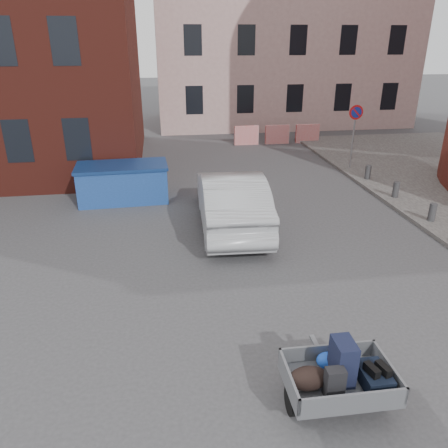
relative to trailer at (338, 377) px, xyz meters
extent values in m
plane|color=#38383A|center=(-0.32, 3.11, -0.61)|extent=(120.00, 120.00, 0.00)
cube|color=#B9918E|center=(5.68, 25.11, 6.39)|extent=(16.00, 8.00, 14.00)
cylinder|color=gray|center=(5.68, 12.61, 0.81)|extent=(0.07, 0.07, 2.60)
cylinder|color=red|center=(5.68, 12.59, 1.86)|extent=(0.60, 0.03, 0.60)
cylinder|color=navy|center=(5.68, 12.57, 1.86)|extent=(0.44, 0.03, 0.44)
cylinder|color=#3A3A3D|center=(5.68, 6.51, -0.21)|extent=(0.22, 0.22, 0.55)
cylinder|color=#3A3A3D|center=(5.68, 8.71, -0.21)|extent=(0.22, 0.22, 0.55)
cylinder|color=#3A3A3D|center=(5.68, 10.91, -0.21)|extent=(0.22, 0.22, 0.55)
cube|color=red|center=(2.18, 18.11, -0.11)|extent=(1.30, 0.18, 1.00)
cube|color=red|center=(3.88, 18.11, -0.11)|extent=(1.30, 0.18, 1.00)
cube|color=red|center=(5.58, 18.11, -0.11)|extent=(1.30, 0.18, 1.00)
cylinder|color=black|center=(-0.71, 0.01, -0.39)|extent=(0.11, 0.44, 0.44)
cylinder|color=black|center=(0.73, -0.01, -0.39)|extent=(0.11, 0.44, 0.44)
cube|color=slate|center=(0.01, 0.00, -0.15)|extent=(1.61, 1.12, 0.08)
cube|color=slate|center=(-0.77, 0.01, 0.03)|extent=(0.05, 1.10, 0.28)
cube|color=slate|center=(0.79, -0.01, 0.03)|extent=(0.05, 1.10, 0.28)
cube|color=slate|center=(0.02, 0.53, 0.03)|extent=(1.60, 0.06, 0.28)
cube|color=slate|center=(0.00, -0.53, 0.03)|extent=(1.60, 0.06, 0.28)
cube|color=slate|center=(0.02, 0.90, -0.21)|extent=(0.09, 0.70, 0.06)
cube|color=#181D3A|center=(0.06, 0.05, 0.24)|extent=(0.31, 0.45, 0.70)
cube|color=black|center=(0.51, -0.11, 0.02)|extent=(0.41, 0.60, 0.25)
ellipsoid|color=black|center=(-0.49, -0.04, 0.07)|extent=(0.60, 0.37, 0.36)
cube|color=black|center=(-0.17, -0.25, 0.13)|extent=(0.28, 0.18, 0.48)
ellipsoid|color=blue|center=(-0.03, 0.35, 0.01)|extent=(0.36, 0.30, 0.24)
cube|color=black|center=(0.43, -0.15, 0.21)|extent=(0.17, 0.29, 0.13)
cube|color=black|center=(0.61, -0.16, 0.21)|extent=(0.17, 0.29, 0.13)
cube|color=#20489B|center=(-3.80, 10.12, -0.01)|extent=(3.06, 1.63, 1.20)
cube|color=navy|center=(-3.80, 10.12, 0.64)|extent=(3.17, 1.73, 0.10)
imported|color=#A7AAAF|center=(-0.44, 7.30, 0.25)|extent=(2.03, 5.27, 1.71)
camera|label=1|loc=(-2.46, -4.82, 4.68)|focal=35.00mm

